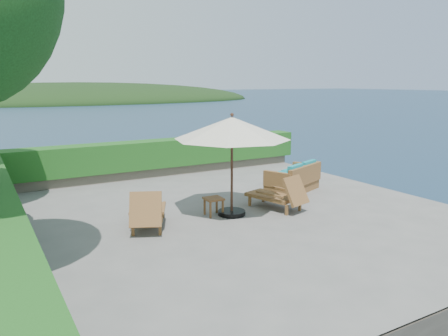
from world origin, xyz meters
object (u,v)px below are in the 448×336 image
side_table (214,201)px  wicker_loveseat (294,180)px  lounge_left (148,211)px  lounge_right (279,195)px  patio_umbrella (232,129)px

side_table → wicker_loveseat: wicker_loveseat is taller
lounge_left → side_table: lounge_left is taller
lounge_left → side_table: (1.88, 0.11, -0.03)m
lounge_right → wicker_loveseat: 2.16m
patio_umbrella → lounge_left: size_ratio=1.81×
side_table → wicker_loveseat: bearing=15.7°
lounge_left → side_table: 1.88m
side_table → wicker_loveseat: 3.65m
wicker_loveseat → lounge_left: bearing=169.3°
lounge_right → side_table: (-1.86, 0.41, -0.02)m
patio_umbrella → wicker_loveseat: (3.06, 1.17, -1.93)m
lounge_right → side_table: lounge_right is taller
patio_umbrella → lounge_right: bearing=-9.0°
lounge_left → wicker_loveseat: 5.50m
lounge_right → lounge_left: bearing=160.0°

